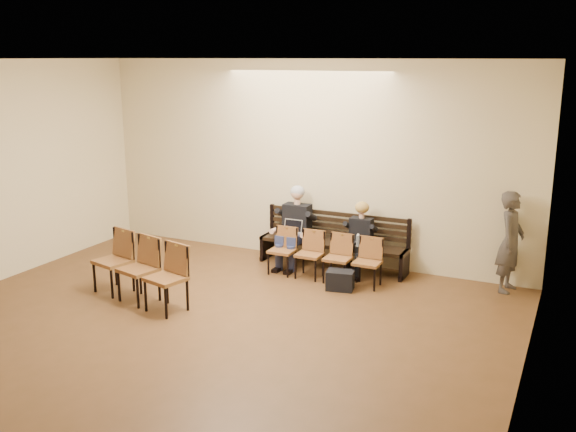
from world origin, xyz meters
name	(u,v)px	position (x,y,z in m)	size (l,w,h in m)	color
ground	(130,378)	(0.00, 0.00, 0.00)	(10.00, 10.00, 0.00)	brown
room_walls	(160,146)	(0.00, 0.79, 2.54)	(8.02, 10.01, 3.51)	beige
bench	(333,255)	(0.64, 4.65, 0.23)	(2.60, 0.90, 0.45)	black
seated_man	(295,226)	(-0.02, 4.53, 0.69)	(0.57, 0.79, 1.38)	black
seated_woman	(359,243)	(1.15, 4.53, 0.53)	(0.46, 0.64, 1.07)	black
laptop	(290,236)	(-0.02, 4.32, 0.57)	(0.33, 0.26, 0.24)	silver
water_bottle	(358,247)	(1.23, 4.24, 0.56)	(0.06, 0.06, 0.21)	silver
bag	(340,280)	(1.14, 3.69, 0.15)	(0.42, 0.28, 0.31)	black
passerby	(511,234)	(3.50, 4.75, 0.90)	(0.66, 0.43, 1.81)	#3B3630
chair_row_front	(323,257)	(0.73, 4.00, 0.39)	(1.89, 0.42, 0.78)	brown
chair_row_back	(138,270)	(-1.39, 1.97, 0.48)	(1.74, 0.53, 0.97)	brown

